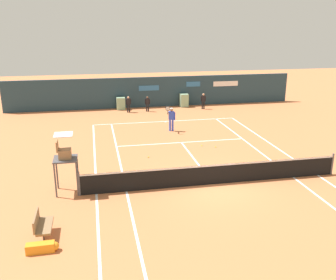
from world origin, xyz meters
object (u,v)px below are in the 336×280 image
(tennis_ball_near_service_line, at_px, (202,146))
(ball_kid_right_post, at_px, (128,103))
(equipment_bag, at_px, (43,247))
(tennis_ball_by_sideline, at_px, (148,157))
(player_bench, at_px, (42,224))
(player_on_baseline, at_px, (171,117))
(ball_kid_centre_post, at_px, (147,103))
(umpire_chair, at_px, (65,156))
(ball_kid_left_post, at_px, (203,100))
(tennis_ball_mid_court, at_px, (216,147))

(tennis_ball_near_service_line, bearing_deg, ball_kid_right_post, 109.30)
(equipment_bag, xyz_separation_m, tennis_ball_by_sideline, (4.65, 8.15, -0.13))
(player_bench, bearing_deg, tennis_ball_near_service_line, 136.18)
(tennis_ball_near_service_line, bearing_deg, equipment_bag, -130.46)
(tennis_ball_near_service_line, bearing_deg, player_on_baseline, 107.43)
(player_on_baseline, xyz_separation_m, tennis_ball_by_sideline, (-2.31, -4.93, -0.94))
(ball_kid_centre_post, relative_size, tennis_ball_near_service_line, 18.84)
(umpire_chair, relative_size, tennis_ball_by_sideline, 38.83)
(tennis_ball_by_sideline, bearing_deg, ball_kid_centre_post, 81.83)
(player_on_baseline, relative_size, ball_kid_left_post, 1.36)
(umpire_chair, relative_size, equipment_bag, 2.54)
(player_bench, bearing_deg, ball_kid_right_post, 165.31)
(player_on_baseline, relative_size, tennis_ball_near_service_line, 26.94)
(player_on_baseline, distance_m, ball_kid_centre_post, 6.21)
(player_bench, relative_size, equipment_bag, 1.18)
(umpire_chair, xyz_separation_m, equipment_bag, (-0.53, -4.50, -1.53))
(equipment_bag, relative_size, tennis_ball_mid_court, 15.30)
(ball_kid_right_post, xyz_separation_m, tennis_ball_mid_court, (4.16, -10.14, -0.74))
(player_bench, height_order, equipment_bag, player_bench)
(equipment_bag, height_order, ball_kid_left_post, ball_kid_left_post)
(ball_kid_centre_post, xyz_separation_m, tennis_ball_by_sideline, (-1.59, -11.10, -0.70))
(umpire_chair, distance_m, tennis_ball_by_sideline, 5.75)
(ball_kid_right_post, height_order, ball_kid_centre_post, ball_kid_right_post)
(umpire_chair, height_order, ball_kid_right_post, umpire_chair)
(umpire_chair, distance_m, ball_kid_left_post, 18.14)
(equipment_bag, bearing_deg, player_on_baseline, 61.95)
(player_on_baseline, height_order, ball_kid_left_post, player_on_baseline)
(ball_kid_right_post, height_order, tennis_ball_near_service_line, ball_kid_right_post)
(umpire_chair, relative_size, tennis_ball_mid_court, 38.83)
(ball_kid_right_post, relative_size, tennis_ball_near_service_line, 19.72)
(player_on_baseline, distance_m, tennis_ball_by_sideline, 5.53)
(player_bench, bearing_deg, umpire_chair, 169.55)
(ball_kid_left_post, height_order, tennis_ball_near_service_line, ball_kid_left_post)
(player_bench, distance_m, player_on_baseline, 14.08)
(umpire_chair, relative_size, player_on_baseline, 1.44)
(player_bench, bearing_deg, tennis_ball_mid_court, 132.38)
(umpire_chair, xyz_separation_m, tennis_ball_near_service_line, (7.56, 4.99, -1.65))
(ball_kid_centre_post, distance_m, tennis_ball_mid_court, 10.49)
(equipment_bag, bearing_deg, tennis_ball_near_service_line, 49.54)
(player_on_baseline, distance_m, ball_kid_right_post, 6.58)
(player_on_baseline, xyz_separation_m, ball_kid_centre_post, (-0.72, 6.17, -0.23))
(player_bench, distance_m, ball_kid_left_post, 21.46)
(umpire_chair, bearing_deg, ball_kid_left_post, 144.49)
(ball_kid_left_post, relative_size, ball_kid_centre_post, 1.05)
(ball_kid_centre_post, bearing_deg, ball_kid_left_post, -170.10)
(ball_kid_left_post, xyz_separation_m, tennis_ball_near_service_line, (-2.96, -9.75, -0.74))
(ball_kid_centre_post, bearing_deg, umpire_chair, 78.72)
(ball_kid_right_post, height_order, ball_kid_left_post, ball_kid_left_post)
(ball_kid_left_post, relative_size, tennis_ball_near_service_line, 19.84)
(ball_kid_right_post, height_order, tennis_ball_by_sideline, ball_kid_right_post)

